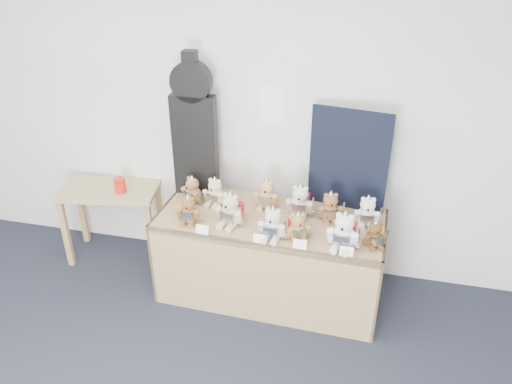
% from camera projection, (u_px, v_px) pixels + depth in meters
% --- Properties ---
extents(room_shell, '(6.00, 6.00, 6.00)m').
position_uv_depth(room_shell, '(272.00, 105.00, 3.94)').
color(room_shell, silver).
rests_on(room_shell, floor).
extents(display_table, '(1.78, 0.79, 0.73)m').
position_uv_depth(display_table, '(268.00, 240.00, 3.88)').
color(display_table, '#99774E').
rests_on(display_table, floor).
extents(side_table, '(0.90, 0.60, 0.70)m').
position_uv_depth(side_table, '(111.00, 200.00, 4.44)').
color(side_table, '#A28B57').
rests_on(side_table, floor).
extents(guitar_case, '(0.36, 0.12, 1.19)m').
position_uv_depth(guitar_case, '(194.00, 128.00, 3.96)').
color(guitar_case, black).
rests_on(guitar_case, display_table).
extents(navy_board, '(0.61, 0.12, 0.82)m').
position_uv_depth(navy_board, '(348.00, 160.00, 3.83)').
color(navy_board, black).
rests_on(navy_board, display_table).
extents(red_cup, '(0.10, 0.10, 0.13)m').
position_uv_depth(red_cup, '(120.00, 185.00, 4.28)').
color(red_cup, red).
rests_on(red_cup, side_table).
extents(teddy_front_far_left, '(0.20, 0.17, 0.25)m').
position_uv_depth(teddy_front_far_left, '(189.00, 210.00, 3.77)').
color(teddy_front_far_left, brown).
rests_on(teddy_front_far_left, display_table).
extents(teddy_front_left, '(0.25, 0.23, 0.30)m').
position_uv_depth(teddy_front_left, '(231.00, 210.00, 3.73)').
color(teddy_front_left, '#C9B28E').
rests_on(teddy_front_left, display_table).
extents(teddy_front_centre, '(0.23, 0.19, 0.28)m').
position_uv_depth(teddy_front_centre, '(273.00, 224.00, 3.57)').
color(teddy_front_centre, silver).
rests_on(teddy_front_centre, display_table).
extents(teddy_front_right, '(0.20, 0.19, 0.24)m').
position_uv_depth(teddy_front_right, '(298.00, 227.00, 3.57)').
color(teddy_front_right, olive).
rests_on(teddy_front_right, display_table).
extents(teddy_front_far_right, '(0.25, 0.22, 0.31)m').
position_uv_depth(teddy_front_far_right, '(344.00, 232.00, 3.46)').
color(teddy_front_far_right, white).
rests_on(teddy_front_far_right, display_table).
extents(teddy_front_end, '(0.18, 0.17, 0.22)m').
position_uv_depth(teddy_front_end, '(375.00, 235.00, 3.50)').
color(teddy_front_end, brown).
rests_on(teddy_front_end, display_table).
extents(teddy_back_left, '(0.21, 0.19, 0.26)m').
position_uv_depth(teddy_back_left, '(215.00, 193.00, 4.01)').
color(teddy_back_left, beige).
rests_on(teddy_back_left, display_table).
extents(teddy_back_centre_left, '(0.22, 0.18, 0.27)m').
position_uv_depth(teddy_back_centre_left, '(266.00, 195.00, 3.97)').
color(teddy_back_centre_left, tan).
rests_on(teddy_back_centre_left, display_table).
extents(teddy_back_centre_right, '(0.24, 0.19, 0.29)m').
position_uv_depth(teddy_back_centre_right, '(300.00, 202.00, 3.85)').
color(teddy_back_centre_right, silver).
rests_on(teddy_back_centre_right, display_table).
extents(teddy_back_right, '(0.22, 0.20, 0.26)m').
position_uv_depth(teddy_back_right, '(330.00, 208.00, 3.80)').
color(teddy_back_right, brown).
rests_on(teddy_back_right, display_table).
extents(teddy_back_end, '(0.22, 0.18, 0.27)m').
position_uv_depth(teddy_back_end, '(367.00, 212.00, 3.73)').
color(teddy_back_end, white).
rests_on(teddy_back_end, display_table).
extents(teddy_back_far_left, '(0.20, 0.20, 0.25)m').
position_uv_depth(teddy_back_far_left, '(192.00, 191.00, 4.04)').
color(teddy_back_far_left, '#A2714B').
rests_on(teddy_back_far_left, display_table).
extents(entry_card_a, '(0.10, 0.02, 0.07)m').
position_uv_depth(entry_card_a, '(202.00, 230.00, 3.65)').
color(entry_card_a, white).
rests_on(entry_card_a, display_table).
extents(entry_card_b, '(0.09, 0.02, 0.06)m').
position_uv_depth(entry_card_b, '(260.00, 239.00, 3.55)').
color(entry_card_b, white).
rests_on(entry_card_b, display_table).
extents(entry_card_c, '(0.10, 0.02, 0.07)m').
position_uv_depth(entry_card_c, '(300.00, 244.00, 3.48)').
color(entry_card_c, white).
rests_on(entry_card_c, display_table).
extents(entry_card_d, '(0.10, 0.02, 0.07)m').
position_uv_depth(entry_card_d, '(347.00, 251.00, 3.41)').
color(entry_card_d, white).
rests_on(entry_card_d, display_table).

